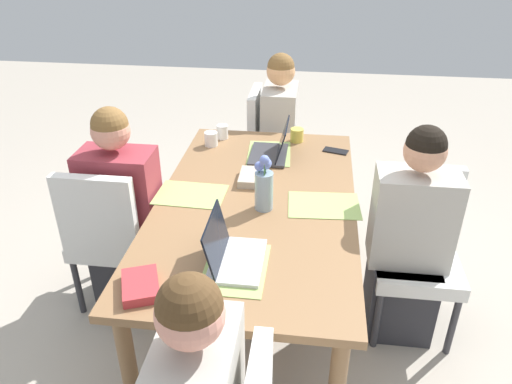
# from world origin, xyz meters

# --- Properties ---
(ground_plane) EXTENTS (10.00, 10.00, 0.00)m
(ground_plane) POSITION_xyz_m (0.00, 0.00, 0.00)
(ground_plane) COLOR #B2A899
(dining_table) EXTENTS (1.82, 1.02, 0.74)m
(dining_table) POSITION_xyz_m (0.00, 0.00, 0.66)
(dining_table) COLOR olive
(dining_table) RESTS_ON ground_plane
(chair_far_left_near) EXTENTS (0.44, 0.44, 0.90)m
(chair_far_left_near) POSITION_xyz_m (-0.04, 0.81, 0.50)
(chair_far_left_near) COLOR silver
(chair_far_left_near) RESTS_ON ground_plane
(person_far_left_near) EXTENTS (0.36, 0.40, 1.19)m
(person_far_left_near) POSITION_xyz_m (0.03, 0.75, 0.53)
(person_far_left_near) COLOR #2D2D33
(person_far_left_near) RESTS_ON ground_plane
(chair_head_right_left_far) EXTENTS (0.44, 0.44, 0.90)m
(chair_head_right_left_far) POSITION_xyz_m (1.27, 0.06, 0.50)
(chair_head_right_left_far) COLOR silver
(chair_head_right_left_far) RESTS_ON ground_plane
(person_head_right_left_far) EXTENTS (0.40, 0.36, 1.19)m
(person_head_right_left_far) POSITION_xyz_m (1.21, -0.02, 0.53)
(person_head_right_left_far) COLOR #2D2D33
(person_head_right_left_far) RESTS_ON ground_plane
(chair_near_right_near) EXTENTS (0.44, 0.44, 0.90)m
(chair_near_right_near) POSITION_xyz_m (0.06, -0.85, 0.50)
(chair_near_right_near) COLOR silver
(chair_near_right_near) RESTS_ON ground_plane
(person_near_right_near) EXTENTS (0.36, 0.40, 1.19)m
(person_near_right_near) POSITION_xyz_m (-0.02, -0.79, 0.53)
(person_near_right_near) COLOR #2D2D33
(person_near_right_near) RESTS_ON ground_plane
(flower_vase) EXTENTS (0.10, 0.09, 0.31)m
(flower_vase) POSITION_xyz_m (-0.07, -0.05, 0.87)
(flower_vase) COLOR #8EA8B7
(flower_vase) RESTS_ON dining_table
(placemat_far_left_near) EXTENTS (0.27, 0.37, 0.00)m
(placemat_far_left_near) POSITION_xyz_m (0.01, 0.35, 0.74)
(placemat_far_left_near) COLOR #9EBC66
(placemat_far_left_near) RESTS_ON dining_table
(placemat_head_left_left_mid) EXTENTS (0.36, 0.26, 0.00)m
(placemat_head_left_left_mid) POSITION_xyz_m (-0.57, 0.01, 0.74)
(placemat_head_left_left_mid) COLOR #9EBC66
(placemat_head_left_left_mid) RESTS_ON dining_table
(placemat_head_right_left_far) EXTENTS (0.37, 0.28, 0.00)m
(placemat_head_right_left_far) POSITION_xyz_m (0.57, -0.01, 0.74)
(placemat_head_right_left_far) COLOR #9EBC66
(placemat_head_right_left_far) RESTS_ON dining_table
(placemat_near_right_near) EXTENTS (0.28, 0.38, 0.00)m
(placemat_near_right_near) POSITION_xyz_m (-0.01, -0.35, 0.74)
(placemat_near_right_near) COLOR #9EBC66
(placemat_near_right_near) RESTS_ON dining_table
(laptop_head_right_left_far) EXTENTS (0.32, 0.22, 0.21)m
(laptop_head_right_left_far) POSITION_xyz_m (0.53, -0.03, 0.78)
(laptop_head_right_left_far) COLOR #38383D
(laptop_head_right_left_far) RESTS_ON dining_table
(laptop_head_left_left_mid) EXTENTS (0.32, 0.22, 0.21)m
(laptop_head_left_left_mid) POSITION_xyz_m (-0.53, 0.04, 0.78)
(laptop_head_left_left_mid) COLOR silver
(laptop_head_left_left_mid) RESTS_ON dining_table
(coffee_mug_near_left) EXTENTS (0.08, 0.08, 0.09)m
(coffee_mug_near_left) POSITION_xyz_m (0.65, 0.37, 0.78)
(coffee_mug_near_left) COLOR white
(coffee_mug_near_left) RESTS_ON dining_table
(coffee_mug_near_right) EXTENTS (0.08, 0.08, 0.09)m
(coffee_mug_near_right) POSITION_xyz_m (0.79, -0.17, 0.78)
(coffee_mug_near_right) COLOR #DBC64C
(coffee_mug_near_right) RESTS_ON dining_table
(coffee_mug_centre_left) EXTENTS (0.07, 0.07, 0.09)m
(coffee_mug_centre_left) POSITION_xyz_m (0.77, 0.32, 0.78)
(coffee_mug_centre_left) COLOR white
(coffee_mug_centre_left) RESTS_ON dining_table
(book_red_cover) EXTENTS (0.20, 0.14, 0.04)m
(book_red_cover) POSITION_xyz_m (0.21, 0.05, 0.76)
(book_red_cover) COLOR #B2A38E
(book_red_cover) RESTS_ON dining_table
(book_blue_cover) EXTENTS (0.24, 0.20, 0.04)m
(book_blue_cover) POSITION_xyz_m (-0.75, 0.36, 0.76)
(book_blue_cover) COLOR #B73338
(book_blue_cover) RESTS_ON dining_table
(phone_black) EXTENTS (0.11, 0.16, 0.01)m
(phone_black) POSITION_xyz_m (0.66, -0.42, 0.74)
(phone_black) COLOR black
(phone_black) RESTS_ON dining_table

